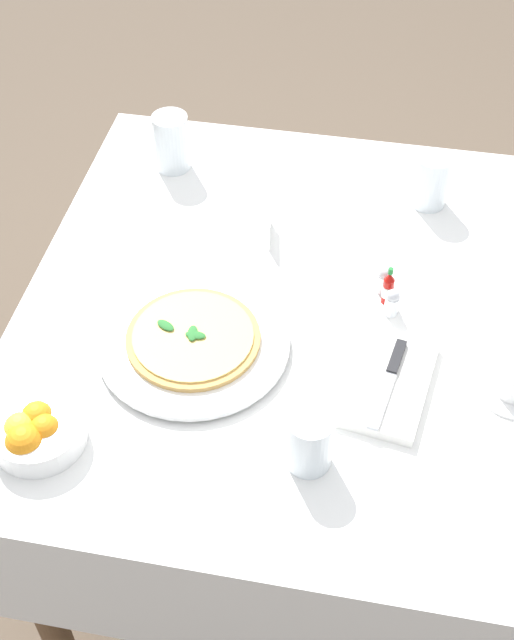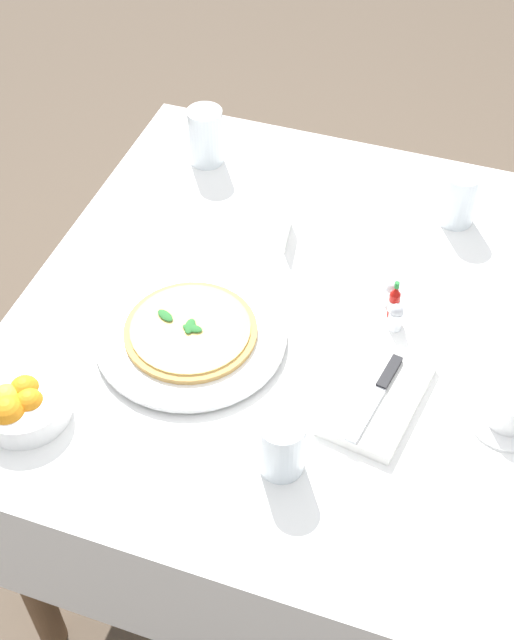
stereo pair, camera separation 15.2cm
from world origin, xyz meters
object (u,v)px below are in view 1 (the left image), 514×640
object	(u,v)px
napkin_folded	(389,383)
citrus_bowl	(35,431)
water_glass_near_right	(309,443)
dinner_knife	(389,379)
pizza	(193,337)
water_glass_near_left	(431,184)
pizza_plate	(193,343)
hot_sauce_bottle	(388,288)
menu_card	(269,224)
salt_shaker	(392,303)
pepper_shaker	(383,280)
water_glass_back_corner	(172,144)

from	to	relation	value
napkin_folded	citrus_bowl	world-z (taller)	citrus_bowl
water_glass_near_right	dinner_knife	distance (m)	0.20
pizza	water_glass_near_left	size ratio (longest dim) A/B	2.06
pizza_plate	pizza	world-z (taller)	pizza
citrus_bowl	hot_sauce_bottle	size ratio (longest dim) A/B	1.81
water_glass_near_left	menu_card	size ratio (longest dim) A/B	1.27
napkin_folded	dinner_knife	size ratio (longest dim) A/B	1.22
water_glass_near_right	citrus_bowl	world-z (taller)	water_glass_near_right
water_glass_near_right	salt_shaker	world-z (taller)	water_glass_near_right
salt_shaker	napkin_folded	bearing A→B (deg)	3.18
water_glass_near_left	citrus_bowl	distance (m)	0.92
salt_shaker	pepper_shaker	world-z (taller)	same
pizza	water_glass_near_right	world-z (taller)	water_glass_near_right
water_glass_back_corner	menu_card	xyz separation A→B (m)	(0.19, 0.24, -0.03)
dinner_knife	water_glass_near_left	bearing A→B (deg)	-174.75
pizza_plate	water_glass_near_right	bearing A→B (deg)	49.37
pepper_shaker	hot_sauce_bottle	bearing A→B (deg)	19.65
water_glass_back_corner	pepper_shaker	world-z (taller)	water_glass_back_corner
pizza	menu_card	distance (m)	0.32
salt_shaker	hot_sauce_bottle	bearing A→B (deg)	-160.35
salt_shaker	menu_card	size ratio (longest dim) A/B	0.63
water_glass_near_left	hot_sauce_bottle	size ratio (longest dim) A/B	1.37
water_glass_near_right	water_glass_near_left	world-z (taller)	water_glass_near_left
water_glass_back_corner	pepper_shaker	bearing A→B (deg)	58.06
pizza	napkin_folded	world-z (taller)	pizza
pizza_plate	salt_shaker	size ratio (longest dim) A/B	6.01
water_glass_back_corner	water_glass_near_right	size ratio (longest dim) A/B	1.19
pepper_shaker	napkin_folded	bearing A→B (deg)	7.37
napkin_folded	pizza_plate	bearing A→B (deg)	-85.71
citrus_bowl	pepper_shaker	world-z (taller)	citrus_bowl
pizza	pepper_shaker	distance (m)	0.37
water_glass_near_left	pepper_shaker	size ratio (longest dim) A/B	2.02
water_glass_back_corner	hot_sauce_bottle	xyz separation A→B (m)	(0.33, 0.49, -0.02)
water_glass_back_corner	salt_shaker	size ratio (longest dim) A/B	2.23
pizza	napkin_folded	xyz separation A→B (m)	(0.03, 0.34, -0.01)
menu_card	pizza	bearing A→B (deg)	156.31
napkin_folded	pepper_shaker	xyz separation A→B (m)	(-0.23, -0.03, 0.02)
pizza_plate	napkin_folded	world-z (taller)	napkin_folded
citrus_bowl	dinner_knife	bearing A→B (deg)	111.44
water_glass_back_corner	pizza_plate	bearing A→B (deg)	18.24
dinner_knife	pizza	bearing A→B (deg)	-85.11
water_glass_near_left	menu_card	distance (m)	0.34
pizza_plate	pepper_shaker	bearing A→B (deg)	122.79
pizza	water_glass_near_right	xyz separation A→B (m)	(0.20, 0.23, 0.02)
water_glass_back_corner	water_glass_near_right	xyz separation A→B (m)	(0.70, 0.40, -0.01)
water_glass_near_left	pepper_shaker	distance (m)	0.28
water_glass_near_right	napkin_folded	size ratio (longest dim) A/B	0.44
dinner_knife	hot_sauce_bottle	bearing A→B (deg)	-164.72
water_glass_near_left	water_glass_back_corner	bearing A→B (deg)	-92.56
water_glass_back_corner	citrus_bowl	distance (m)	0.74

